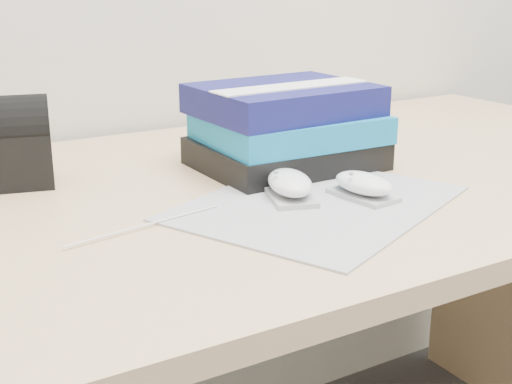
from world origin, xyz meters
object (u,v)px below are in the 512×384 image
mouse_front (363,185)px  book_stack (286,127)px  desk (247,303)px  mouse_rear (290,185)px  pouch (1,143)px

mouse_front → book_stack: bearing=89.3°
desk → mouse_rear: size_ratio=13.82×
mouse_front → desk: bearing=105.4°
mouse_rear → book_stack: bearing=58.5°
desk → mouse_rear: (-0.03, -0.17, 0.26)m
book_stack → mouse_rear: bearing=-121.5°
mouse_rear → pouch: bearing=139.3°
mouse_front → pouch: (-0.41, 0.32, 0.04)m
desk → pouch: (-0.35, 0.11, 0.30)m
mouse_rear → book_stack: size_ratio=0.42×
desk → mouse_rear: bearing=-99.6°
desk → mouse_rear: mouse_rear is taller
mouse_rear → pouch: 0.42m
desk → mouse_front: 0.34m
desk → pouch: 0.47m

